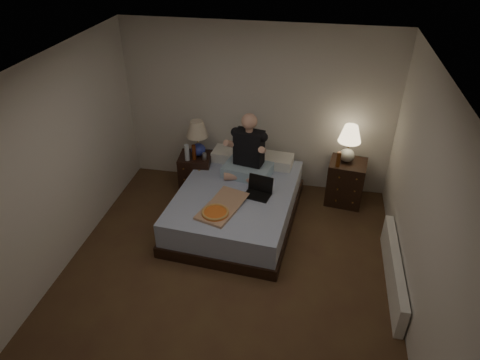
% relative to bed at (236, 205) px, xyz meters
% --- Properties ---
extents(floor, '(4.00, 4.50, 0.00)m').
position_rel_bed_xyz_m(floor, '(0.10, -1.17, -0.25)').
color(floor, brown).
rests_on(floor, ground).
extents(ceiling, '(4.00, 4.50, 0.00)m').
position_rel_bed_xyz_m(ceiling, '(0.10, -1.17, 2.25)').
color(ceiling, white).
rests_on(ceiling, ground).
extents(wall_back, '(4.00, 0.00, 2.50)m').
position_rel_bed_xyz_m(wall_back, '(0.10, 1.08, 1.00)').
color(wall_back, silver).
rests_on(wall_back, ground).
extents(wall_left, '(0.00, 4.50, 2.50)m').
position_rel_bed_xyz_m(wall_left, '(-1.90, -1.17, 1.00)').
color(wall_left, silver).
rests_on(wall_left, ground).
extents(wall_right, '(0.00, 4.50, 2.50)m').
position_rel_bed_xyz_m(wall_right, '(2.10, -1.17, 1.00)').
color(wall_right, silver).
rests_on(wall_right, ground).
extents(bed, '(1.68, 2.14, 0.51)m').
position_rel_bed_xyz_m(bed, '(0.00, 0.00, 0.00)').
color(bed, '#5268A4').
rests_on(bed, floor).
extents(nightstand_left, '(0.51, 0.47, 0.62)m').
position_rel_bed_xyz_m(nightstand_left, '(-0.76, 0.62, 0.06)').
color(nightstand_left, black).
rests_on(nightstand_left, floor).
extents(nightstand_right, '(0.57, 0.53, 0.67)m').
position_rel_bed_xyz_m(nightstand_right, '(1.50, 0.76, 0.08)').
color(nightstand_right, black).
rests_on(nightstand_right, floor).
extents(lamp_left, '(0.40, 0.40, 0.56)m').
position_rel_bed_xyz_m(lamp_left, '(-0.71, 0.65, 0.65)').
color(lamp_left, '#283493').
rests_on(lamp_left, nightstand_left).
extents(lamp_right, '(0.40, 0.40, 0.56)m').
position_rel_bed_xyz_m(lamp_right, '(1.46, 0.80, 0.70)').
color(lamp_right, '#989991').
rests_on(lamp_right, nightstand_right).
extents(water_bottle, '(0.07, 0.07, 0.25)m').
position_rel_bed_xyz_m(water_bottle, '(-0.83, 0.48, 0.49)').
color(water_bottle, silver).
rests_on(water_bottle, nightstand_left).
extents(soda_can, '(0.07, 0.07, 0.10)m').
position_rel_bed_xyz_m(soda_can, '(-0.59, 0.55, 0.42)').
color(soda_can, '#B4B3AF').
rests_on(soda_can, nightstand_left).
extents(beer_bottle_left, '(0.06, 0.06, 0.23)m').
position_rel_bed_xyz_m(beer_bottle_left, '(-0.74, 0.52, 0.48)').
color(beer_bottle_left, '#57230C').
rests_on(beer_bottle_left, nightstand_left).
extents(beer_bottle_right, '(0.06, 0.06, 0.23)m').
position_rel_bed_xyz_m(beer_bottle_right, '(1.34, 0.62, 0.53)').
color(beer_bottle_right, '#612F0D').
rests_on(beer_bottle_right, nightstand_right).
extents(person, '(0.75, 0.64, 0.93)m').
position_rel_bed_xyz_m(person, '(0.08, 0.42, 0.72)').
color(person, black).
rests_on(person, bed).
extents(laptop, '(0.39, 0.35, 0.24)m').
position_rel_bed_xyz_m(laptop, '(0.30, -0.09, 0.37)').
color(laptop, black).
rests_on(laptop, bed).
extents(pizza_box, '(0.61, 0.84, 0.08)m').
position_rel_bed_xyz_m(pizza_box, '(-0.15, -0.61, 0.29)').
color(pizza_box, tan).
rests_on(pizza_box, bed).
extents(radiator, '(0.10, 1.60, 0.40)m').
position_rel_bed_xyz_m(radiator, '(2.03, -0.85, -0.05)').
color(radiator, white).
rests_on(radiator, floor).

